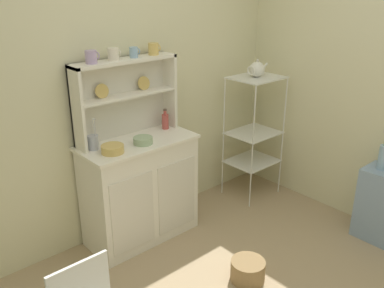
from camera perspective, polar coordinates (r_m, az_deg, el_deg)
wall_back at (r=3.42m, az=-9.58°, el=7.72°), size 3.84×0.05×2.50m
hutch_cabinet at (r=3.48m, az=-7.08°, el=-6.09°), size 0.93×0.45×0.87m
hutch_shelf_unit at (r=3.32m, az=-9.31°, el=7.08°), size 0.87×0.18×0.63m
bakers_rack at (r=4.09m, az=8.46°, el=2.76°), size 0.47×0.39×1.21m
floor_basket at (r=3.20m, az=7.62°, el=-16.74°), size 0.25×0.25×0.16m
cup_lilac_0 at (r=3.09m, az=-13.60°, el=11.49°), size 0.10×0.08×0.09m
cup_cream_1 at (r=3.18m, az=-10.69°, el=11.97°), size 0.09×0.08×0.09m
cup_sky_2 at (r=3.27m, az=-7.94°, el=12.30°), size 0.08×0.06×0.08m
cup_gold_3 at (r=3.38m, az=-5.26°, el=12.81°), size 0.10×0.08×0.09m
bowl_mixing_large at (r=3.10m, az=-10.79°, el=-0.67°), size 0.17×0.17×0.06m
bowl_floral_medium at (r=3.24m, az=-6.70°, el=0.48°), size 0.15×0.15×0.05m
jam_bottle at (r=3.53m, az=-3.67°, el=3.17°), size 0.06×0.06×0.17m
utensil_jar at (r=3.18m, az=-13.34°, el=0.27°), size 0.08×0.08×0.24m
porcelain_teapot at (r=3.95m, az=8.87°, el=10.05°), size 0.23×0.14×0.16m
flower_vase at (r=3.68m, az=24.77°, el=-1.42°), size 0.09×0.09×0.35m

